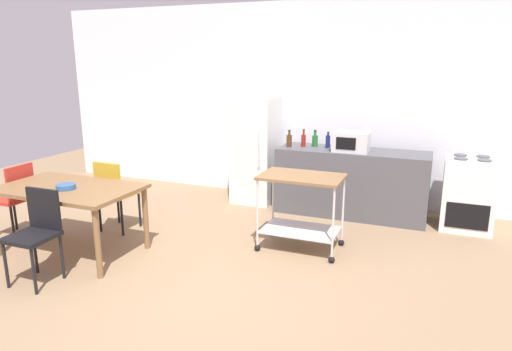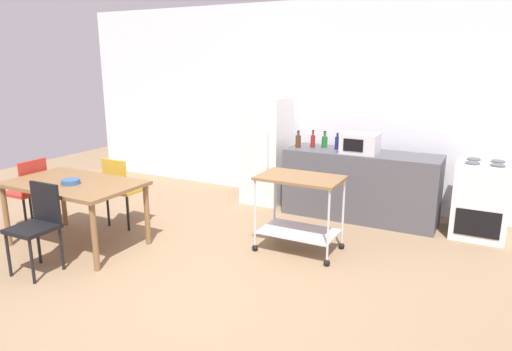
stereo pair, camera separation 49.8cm
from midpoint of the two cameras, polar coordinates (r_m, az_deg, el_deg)
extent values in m
plane|color=#8C7051|center=(4.49, -4.82, -13.31)|extent=(12.00, 12.00, 0.00)
cube|color=white|center=(6.92, 9.44, 8.90)|extent=(8.40, 0.12, 2.90)
cube|color=#4C4C51|center=(6.28, 15.12, -1.21)|extent=(2.00, 0.64, 0.90)
cube|color=brown|center=(5.39, -19.41, -1.00)|extent=(1.50, 0.90, 0.04)
cylinder|color=brown|center=(5.78, -26.64, -4.60)|extent=(0.06, 0.06, 0.71)
cylinder|color=brown|center=(4.77, -16.72, -7.49)|extent=(0.06, 0.06, 0.71)
cylinder|color=brown|center=(6.23, -20.88, -2.70)|extent=(0.06, 0.06, 0.71)
cylinder|color=brown|center=(5.31, -10.86, -4.88)|extent=(0.06, 0.06, 0.71)
cube|color=#B72D23|center=(6.27, -24.84, -1.91)|extent=(0.41, 0.41, 0.04)
cube|color=#B72D23|center=(6.08, -23.97, -0.14)|extent=(0.04, 0.38, 0.40)
cylinder|color=black|center=(6.56, -24.43, -3.42)|extent=(0.03, 0.03, 0.45)
cylinder|color=black|center=(6.36, -26.76, -4.20)|extent=(0.03, 0.03, 0.45)
cylinder|color=black|center=(6.31, -22.44, -3.88)|extent=(0.03, 0.03, 0.45)
cylinder|color=black|center=(6.10, -24.80, -4.72)|extent=(0.03, 0.03, 0.45)
cube|color=black|center=(4.88, -23.57, -6.15)|extent=(0.41, 0.41, 0.04)
cube|color=black|center=(4.92, -22.22, -3.14)|extent=(0.38, 0.04, 0.40)
cylinder|color=black|center=(5.00, -26.05, -8.96)|extent=(0.03, 0.03, 0.45)
cylinder|color=black|center=(4.74, -23.51, -9.91)|extent=(0.03, 0.03, 0.45)
cylinder|color=black|center=(5.19, -23.08, -7.80)|extent=(0.03, 0.03, 0.45)
cylinder|color=black|center=(4.95, -20.49, -8.62)|extent=(0.03, 0.03, 0.45)
cube|color=gold|center=(5.97, -13.63, -1.72)|extent=(0.41, 0.41, 0.04)
cube|color=gold|center=(5.79, -14.95, -0.05)|extent=(0.38, 0.04, 0.40)
cylinder|color=black|center=(6.05, -11.22, -3.80)|extent=(0.03, 0.03, 0.45)
cylinder|color=black|center=(6.27, -13.60, -3.29)|extent=(0.03, 0.03, 0.45)
cylinder|color=black|center=(5.81, -13.38, -4.68)|extent=(0.03, 0.03, 0.45)
cylinder|color=black|center=(6.04, -15.77, -4.11)|extent=(0.03, 0.03, 0.45)
cube|color=white|center=(6.18, 28.37, -2.73)|extent=(0.60, 0.60, 0.90)
cube|color=black|center=(5.94, 28.14, -5.38)|extent=(0.48, 0.01, 0.32)
cylinder|color=#47474C|center=(5.95, 27.64, 1.35)|extent=(0.16, 0.16, 0.02)
cylinder|color=#47474C|center=(5.96, 30.13, 1.06)|extent=(0.16, 0.16, 0.02)
cylinder|color=#47474C|center=(6.19, 27.67, 1.78)|extent=(0.16, 0.16, 0.02)
cylinder|color=#47474C|center=(6.20, 30.06, 1.51)|extent=(0.16, 0.16, 0.02)
cube|color=white|center=(6.75, 3.41, 3.14)|extent=(0.60, 0.60, 1.55)
cylinder|color=silver|center=(6.38, 3.73, 3.20)|extent=(0.02, 0.02, 0.50)
cube|color=brown|center=(4.96, 8.40, -0.33)|extent=(0.90, 0.56, 0.03)
cube|color=silver|center=(5.15, 8.15, -6.97)|extent=(0.83, 0.52, 0.02)
cylinder|color=silver|center=(5.00, 2.73, -4.69)|extent=(0.02, 0.02, 0.76)
sphere|color=black|center=(5.15, 2.67, -9.06)|extent=(0.07, 0.07, 0.07)
cylinder|color=silver|center=(4.73, 12.04, -6.12)|extent=(0.02, 0.02, 0.76)
sphere|color=black|center=(4.89, 11.78, -10.69)|extent=(0.07, 0.07, 0.07)
cylinder|color=silver|center=(5.44, 4.96, -3.16)|extent=(0.02, 0.02, 0.76)
sphere|color=black|center=(5.57, 4.87, -7.24)|extent=(0.07, 0.07, 0.07)
cylinder|color=silver|center=(5.19, 13.56, -4.37)|extent=(0.02, 0.02, 0.76)
sphere|color=black|center=(5.33, 13.30, -8.61)|extent=(0.07, 0.07, 0.07)
cylinder|color=#4C2D19|center=(6.32, 7.55, 4.21)|extent=(0.07, 0.07, 0.17)
cylinder|color=#4C2D19|center=(6.31, 7.58, 5.20)|extent=(0.03, 0.03, 0.06)
cylinder|color=black|center=(6.30, 7.59, 5.51)|extent=(0.04, 0.04, 0.01)
cylinder|color=maroon|center=(6.36, 9.35, 4.19)|extent=(0.06, 0.06, 0.16)
cylinder|color=maroon|center=(6.34, 9.39, 5.21)|extent=(0.03, 0.03, 0.06)
cylinder|color=black|center=(6.33, 9.41, 5.54)|extent=(0.03, 0.03, 0.01)
cylinder|color=#1E6628|center=(6.37, 10.79, 4.10)|extent=(0.08, 0.08, 0.15)
cylinder|color=#1E6628|center=(6.36, 10.83, 5.06)|extent=(0.04, 0.04, 0.06)
cylinder|color=black|center=(6.35, 10.85, 5.39)|extent=(0.04, 0.04, 0.01)
cylinder|color=navy|center=(6.28, 12.36, 3.96)|extent=(0.06, 0.06, 0.17)
cylinder|color=navy|center=(6.27, 12.41, 4.90)|extent=(0.03, 0.03, 0.04)
cylinder|color=black|center=(6.26, 12.42, 5.13)|extent=(0.03, 0.03, 0.01)
cube|color=silver|center=(6.08, 15.17, 3.88)|extent=(0.46, 0.34, 0.26)
cube|color=black|center=(5.92, 14.42, 3.66)|extent=(0.25, 0.01, 0.16)
cylinder|color=#33598C|center=(5.29, -19.69, -0.78)|extent=(0.20, 0.20, 0.05)
camera|label=1|loc=(0.25, -87.24, 0.70)|focal=32.03mm
camera|label=2|loc=(0.25, 92.76, -0.70)|focal=32.03mm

